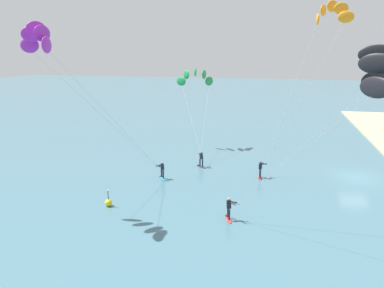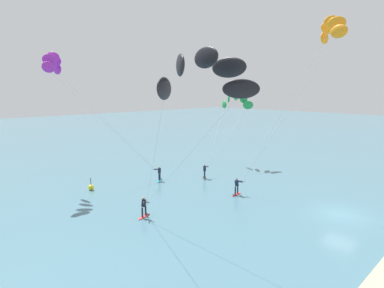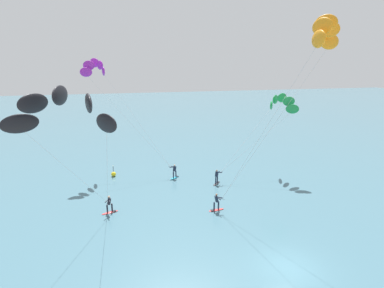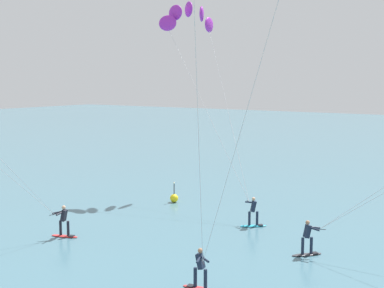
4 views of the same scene
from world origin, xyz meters
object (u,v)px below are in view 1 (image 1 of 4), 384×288
at_px(kitesurfer_mid_water, 195,80).
at_px(kitesurfer_downwind, 328,20).
at_px(kitesurfer_nearshore, 46,47).
at_px(kitesurfer_far_out, 370,76).
at_px(marker_buoy, 109,202).

xyz_separation_m(kitesurfer_mid_water, kitesurfer_downwind, (-5.29, -14.16, 6.37)).
height_order(kitesurfer_nearshore, kitesurfer_far_out, kitesurfer_nearshore).
bearing_deg(kitesurfer_nearshore, kitesurfer_mid_water, -16.57).
distance_m(kitesurfer_mid_water, kitesurfer_downwind, 16.40).
height_order(kitesurfer_downwind, marker_buoy, kitesurfer_downwind).
bearing_deg(kitesurfer_nearshore, kitesurfer_downwind, -52.69).
bearing_deg(kitesurfer_nearshore, kitesurfer_far_out, -92.53).
height_order(kitesurfer_mid_water, marker_buoy, kitesurfer_mid_water).
bearing_deg(kitesurfer_far_out, kitesurfer_mid_water, 34.30).
bearing_deg(kitesurfer_far_out, kitesurfer_nearshore, 87.47).
bearing_deg(kitesurfer_mid_water, kitesurfer_nearshore, 163.43).
relative_size(kitesurfer_far_out, marker_buoy, 8.83).
xyz_separation_m(kitesurfer_downwind, marker_buoy, (-14.51, 16.79, -14.30)).
distance_m(kitesurfer_far_out, kitesurfer_downwind, 16.96).
relative_size(kitesurfer_nearshore, kitesurfer_mid_water, 1.29).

